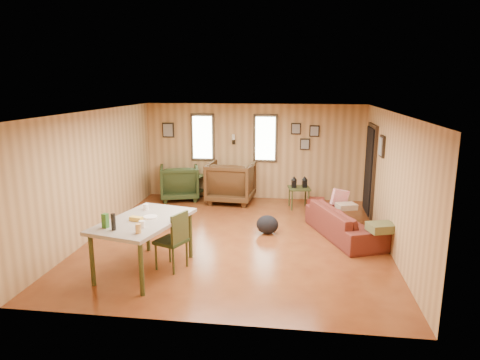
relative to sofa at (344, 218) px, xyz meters
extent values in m
cube|color=brown|center=(-2.02, -0.34, -0.40)|extent=(5.50, 6.00, 0.02)
cube|color=#997C5B|center=(-2.02, -0.34, 2.02)|extent=(5.50, 6.00, 0.02)
cube|color=tan|center=(-2.02, 2.67, 0.81)|extent=(5.50, 0.02, 2.40)
cube|color=tan|center=(-2.02, -3.35, 0.81)|extent=(5.50, 0.02, 2.40)
cube|color=tan|center=(-4.78, -0.34, 0.81)|extent=(0.02, 6.00, 2.40)
cube|color=tan|center=(0.74, -0.34, 0.81)|extent=(0.02, 6.00, 2.40)
cube|color=black|center=(-3.32, 2.63, 1.16)|extent=(0.60, 0.05, 1.20)
cube|color=#E0F2D1|center=(-3.32, 2.59, 1.16)|extent=(0.48, 0.04, 1.06)
cube|color=black|center=(-1.72, 2.63, 1.16)|extent=(0.60, 0.05, 1.20)
cube|color=#E0F2D1|center=(-1.72, 2.59, 1.16)|extent=(0.48, 0.04, 1.06)
cube|color=black|center=(-2.52, 2.61, 1.06)|extent=(0.07, 0.05, 0.12)
cylinder|color=silver|center=(-2.52, 2.55, 1.19)|extent=(0.07, 0.07, 0.14)
cube|color=black|center=(0.70, 1.61, 0.61)|extent=(0.06, 1.00, 2.05)
cube|color=black|center=(0.66, 1.61, 0.61)|extent=(0.04, 0.82, 1.90)
cube|color=black|center=(-0.97, 2.63, 1.41)|extent=(0.24, 0.04, 0.28)
cube|color=#9E998C|center=(-0.97, 2.60, 1.41)|extent=(0.19, 0.02, 0.22)
cube|color=black|center=(-0.52, 2.63, 1.36)|extent=(0.24, 0.04, 0.28)
cube|color=#9E998C|center=(-0.52, 2.60, 1.36)|extent=(0.19, 0.02, 0.22)
cube|color=black|center=(-0.74, 2.63, 1.03)|extent=(0.24, 0.04, 0.28)
cube|color=#9E998C|center=(-0.74, 2.60, 1.03)|extent=(0.19, 0.02, 0.22)
cube|color=black|center=(-4.22, 2.63, 1.33)|extent=(0.30, 0.04, 0.38)
cube|color=#9E998C|center=(-4.22, 2.60, 1.33)|extent=(0.24, 0.02, 0.31)
cube|color=black|center=(0.70, 0.51, 1.31)|extent=(0.04, 0.34, 0.42)
cube|color=#9E998C|center=(0.67, 0.51, 1.31)|extent=(0.02, 0.27, 0.34)
imported|color=maroon|center=(0.00, 0.00, 0.00)|extent=(1.26, 2.05, 0.77)
imported|color=#432A14|center=(-2.53, 2.18, 0.17)|extent=(1.16, 1.10, 1.12)
imported|color=#243016|center=(-3.87, 2.27, 0.10)|extent=(1.15, 1.11, 0.97)
cube|color=#3D461F|center=(-3.56, 2.44, 0.18)|extent=(0.69, 0.66, 0.04)
cube|color=#3D461F|center=(-3.56, 2.44, -0.20)|extent=(0.63, 0.59, 0.03)
cylinder|color=#3D461F|center=(-3.84, 2.31, -0.11)|extent=(0.05, 0.05, 0.56)
cylinder|color=#3D461F|center=(-3.38, 2.18, -0.11)|extent=(0.05, 0.05, 0.56)
cylinder|color=#3D461F|center=(-3.73, 2.71, -0.11)|extent=(0.05, 0.05, 0.56)
cylinder|color=#3D461F|center=(-3.27, 2.57, -0.11)|extent=(0.05, 0.05, 0.56)
cube|color=#46422F|center=(-3.68, 2.47, 0.27)|extent=(0.11, 0.05, 0.14)
cube|color=#46422F|center=(-3.46, 2.41, 0.27)|extent=(0.10, 0.05, 0.12)
cube|color=#3D461F|center=(-0.86, 1.85, 0.10)|extent=(0.56, 0.56, 0.04)
cylinder|color=#3D461F|center=(-1.01, 1.63, -0.14)|extent=(0.04, 0.04, 0.48)
cylinder|color=#3D461F|center=(-0.63, 1.70, -0.14)|extent=(0.04, 0.04, 0.48)
cylinder|color=#3D461F|center=(-1.08, 2.01, -0.14)|extent=(0.04, 0.04, 0.48)
cylinder|color=#3D461F|center=(-0.70, 2.08, -0.14)|extent=(0.04, 0.04, 0.48)
cube|color=black|center=(-0.98, 1.83, 0.20)|extent=(0.12, 0.12, 0.17)
cone|color=black|center=(-0.98, 1.83, 0.34)|extent=(0.17, 0.17, 0.10)
cube|color=black|center=(-0.73, 1.88, 0.20)|extent=(0.12, 0.12, 0.17)
cone|color=black|center=(-0.73, 1.88, 0.34)|extent=(0.17, 0.17, 0.10)
cube|color=maroon|center=(-0.46, 1.77, -0.25)|extent=(0.40, 0.29, 0.28)
ellipsoid|color=black|center=(-1.47, -0.02, -0.20)|extent=(0.49, 0.41, 0.37)
cube|color=brown|center=(0.53, -0.81, 0.10)|extent=(0.53, 0.48, 0.14)
cube|color=red|center=(-0.03, 0.74, 0.20)|extent=(0.40, 0.22, 0.39)
cube|color=#9C8469|center=(0.08, 0.48, 0.09)|extent=(0.45, 0.39, 0.11)
cube|color=gray|center=(-3.26, -1.96, 0.43)|extent=(1.36, 1.85, 0.06)
cylinder|color=#3D461F|center=(-3.84, -2.56, 0.01)|extent=(0.08, 0.08, 0.80)
cylinder|color=#3D461F|center=(-3.02, -2.76, 0.01)|extent=(0.08, 0.08, 0.80)
cylinder|color=#3D461F|center=(-3.49, -1.16, 0.01)|extent=(0.08, 0.08, 0.80)
cylinder|color=#3D461F|center=(-2.68, -1.36, 0.01)|extent=(0.08, 0.08, 0.80)
cylinder|color=white|center=(-3.14, -2.33, 0.51)|extent=(0.11, 0.11, 0.10)
cylinder|color=white|center=(-3.39, -1.47, 0.51)|extent=(0.11, 0.11, 0.10)
cube|color=#2E6424|center=(-3.66, -2.41, 0.56)|extent=(0.09, 0.09, 0.21)
cylinder|color=black|center=(-3.50, -2.49, 0.58)|extent=(0.08, 0.08, 0.24)
cylinder|color=tan|center=(-3.11, -2.57, 0.53)|extent=(0.10, 0.10, 0.13)
cylinder|color=white|center=(-3.18, -1.87, 0.47)|extent=(0.27, 0.27, 0.02)
cube|color=yellow|center=(-3.34, -2.05, 0.49)|extent=(0.21, 0.13, 0.07)
cube|color=#243016|center=(-2.87, -1.83, 0.07)|extent=(0.56, 0.56, 0.05)
cube|color=#3D461F|center=(-2.70, -1.90, 0.32)|extent=(0.19, 0.39, 0.47)
cylinder|color=#3D461F|center=(-3.10, -1.92, -0.16)|extent=(0.05, 0.05, 0.45)
cylinder|color=#3D461F|center=(-2.78, -2.05, -0.16)|extent=(0.05, 0.05, 0.45)
cylinder|color=#3D461F|center=(-2.97, -1.60, -0.16)|extent=(0.05, 0.05, 0.45)
cylinder|color=#3D461F|center=(-2.65, -1.73, -0.16)|extent=(0.05, 0.05, 0.45)
camera|label=1|loc=(-0.95, -8.00, 2.51)|focal=32.00mm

